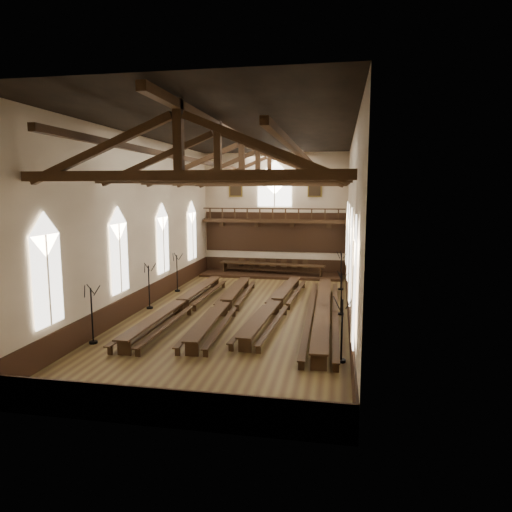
{
  "coord_description": "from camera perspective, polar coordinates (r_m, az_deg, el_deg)",
  "views": [
    {
      "loc": [
        5.34,
        -24.83,
        6.9
      ],
      "look_at": [
        0.52,
        1.5,
        3.05
      ],
      "focal_mm": 32.0,
      "sensor_mm": 36.0,
      "label": 1
    }
  ],
  "objects": [
    {
      "name": "roof_trusses",
      "position": [
        25.44,
        -1.79,
        11.14
      ],
      "size": [
        11.7,
        25.7,
        2.8
      ],
      "color": "#3C2313",
      "rests_on": "room_walls"
    },
    {
      "name": "side_windows",
      "position": [
        25.6,
        -1.75,
        1.09
      ],
      "size": [
        11.85,
        19.8,
        4.5
      ],
      "color": "white",
      "rests_on": "room_walls"
    },
    {
      "name": "room_walls",
      "position": [
        25.4,
        -1.77,
        7.18
      ],
      "size": [
        26.0,
        26.0,
        26.0
      ],
      "color": "beige",
      "rests_on": "ground"
    },
    {
      "name": "candelabrum_right_near",
      "position": [
        19.04,
        10.64,
        -10.53
      ],
      "size": [
        0.83,
        0.79,
        2.76
      ],
      "color": "black",
      "rests_on": "ground"
    },
    {
      "name": "high_table",
      "position": [
        37.12,
        1.96,
        -1.14
      ],
      "size": [
        8.78,
        1.92,
        0.82
      ],
      "color": "#3C2313",
      "rests_on": "dais"
    },
    {
      "name": "end_window",
      "position": [
        38.11,
        2.35,
        8.66
      ],
      "size": [
        2.8,
        0.12,
        3.8
      ],
      "color": "white",
      "rests_on": "room_walls"
    },
    {
      "name": "candelabrum_left_near",
      "position": [
        22.16,
        -19.76,
        -8.22
      ],
      "size": [
        0.74,
        0.84,
        2.73
      ],
      "color": "black",
      "rests_on": "ground"
    },
    {
      "name": "candelabrum_left_mid",
      "position": [
        27.6,
        -13.19,
        -4.75
      ],
      "size": [
        0.78,
        0.82,
        2.72
      ],
      "color": "black",
      "rests_on": "ground"
    },
    {
      "name": "refectory_row_b",
      "position": [
        25.96,
        -3.94,
        -6.03
      ],
      "size": [
        1.78,
        14.32,
        0.73
      ],
      "color": "#3C2313",
      "rests_on": "ground"
    },
    {
      "name": "candelabrum_left_far",
      "position": [
        31.87,
        -9.82,
        -2.95
      ],
      "size": [
        0.72,
        0.82,
        2.68
      ],
      "color": "black",
      "rests_on": "ground"
    },
    {
      "name": "refectory_row_d",
      "position": [
        24.88,
        8.35,
        -6.61
      ],
      "size": [
        1.74,
        14.92,
        0.8
      ],
      "color": "#3C2313",
      "rests_on": "ground"
    },
    {
      "name": "wainscot_band",
      "position": [
        26.17,
        -1.72,
        -5.75
      ],
      "size": [
        12.0,
        26.0,
        1.2
      ],
      "color": "#311A0E",
      "rests_on": "ground"
    },
    {
      "name": "portraits",
      "position": [
        38.11,
        2.34,
        8.47
      ],
      "size": [
        7.75,
        0.09,
        1.45
      ],
      "color": "brown",
      "rests_on": "room_walls"
    },
    {
      "name": "dais",
      "position": [
        37.25,
        1.95,
        -2.34
      ],
      "size": [
        11.4,
        2.99,
        0.2
      ],
      "primitive_type": "cube",
      "color": "#311A0E",
      "rests_on": "ground"
    },
    {
      "name": "refectory_row_a",
      "position": [
        26.39,
        -9.34,
        -5.84
      ],
      "size": [
        1.6,
        14.52,
        0.76
      ],
      "color": "#3C2313",
      "rests_on": "ground"
    },
    {
      "name": "ground",
      "position": [
        26.32,
        -1.71,
        -7.02
      ],
      "size": [
        26.0,
        26.0,
        0.0
      ],
      "primitive_type": "plane",
      "color": "brown",
      "rests_on": "ground"
    },
    {
      "name": "candelabrum_right_mid",
      "position": [
        26.06,
        10.59,
        -5.6
      ],
      "size": [
        0.7,
        0.76,
        2.48
      ],
      "color": "black",
      "rests_on": "ground"
    },
    {
      "name": "high_chairs",
      "position": [
        37.96,
        2.14,
        -1.1
      ],
      "size": [
        5.89,
        0.5,
        1.06
      ],
      "color": "#3C2313",
      "rests_on": "dais"
    },
    {
      "name": "minstrels_gallery",
      "position": [
        37.99,
        2.27,
        3.65
      ],
      "size": [
        11.8,
        1.24,
        3.7
      ],
      "color": "#3C2313",
      "rests_on": "room_walls"
    },
    {
      "name": "refectory_row_c",
      "position": [
        26.25,
        2.58,
        -5.85
      ],
      "size": [
        1.91,
        14.34,
        0.74
      ],
      "color": "#3C2313",
      "rests_on": "ground"
    },
    {
      "name": "candelabrum_right_far",
      "position": [
        32.48,
        10.57,
        -2.72
      ],
      "size": [
        0.82,
        0.8,
        2.75
      ],
      "color": "black",
      "rests_on": "ground"
    }
  ]
}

